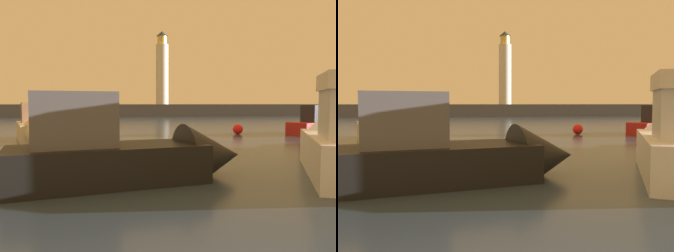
% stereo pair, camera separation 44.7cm
% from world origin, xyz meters
% --- Properties ---
extents(ground_plane, '(220.00, 220.00, 0.00)m').
position_xyz_m(ground_plane, '(0.00, 32.25, 0.00)').
color(ground_plane, '#2D3D51').
extents(breakwater, '(84.63, 6.97, 2.35)m').
position_xyz_m(breakwater, '(0.00, 64.50, 1.17)').
color(breakwater, '#423F3D').
rests_on(breakwater, ground_plane).
extents(lighthouse, '(2.44, 2.44, 14.25)m').
position_xyz_m(lighthouse, '(6.22, 64.50, 9.10)').
color(lighthouse, silver).
rests_on(lighthouse, breakwater).
extents(motorboat_0, '(4.07, 7.26, 2.91)m').
position_xyz_m(motorboat_0, '(-7.62, 20.88, 0.80)').
color(motorboat_0, beige).
rests_on(motorboat_0, ground_plane).
extents(motorboat_1, '(8.22, 4.13, 3.40)m').
position_xyz_m(motorboat_1, '(-1.43, 8.38, 0.90)').
color(motorboat_1, black).
rests_on(motorboat_1, ground_plane).
extents(motorboat_4, '(7.09, 4.68, 2.79)m').
position_xyz_m(motorboat_4, '(15.00, 23.98, 0.74)').
color(motorboat_4, '#B21E1E').
rests_on(motorboat_4, ground_plane).
extents(mooring_buoy, '(0.83, 0.83, 0.83)m').
position_xyz_m(mooring_buoy, '(7.56, 24.24, 0.42)').
color(mooring_buoy, red).
rests_on(mooring_buoy, ground_plane).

